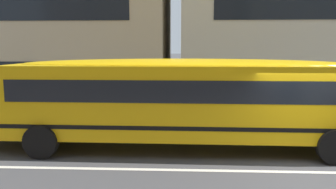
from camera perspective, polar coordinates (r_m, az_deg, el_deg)
ground_plane at (r=9.22m, az=23.48°, el=-12.50°), size 400.00×400.00×0.00m
sidewalk_far at (r=15.76m, az=14.37°, el=-3.63°), size 120.00×3.00×0.01m
lane_centreline at (r=9.22m, az=23.48°, el=-12.48°), size 110.00×0.16×0.01m
school_bus at (r=10.08m, az=1.58°, el=-0.20°), size 12.72×3.11×2.84m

